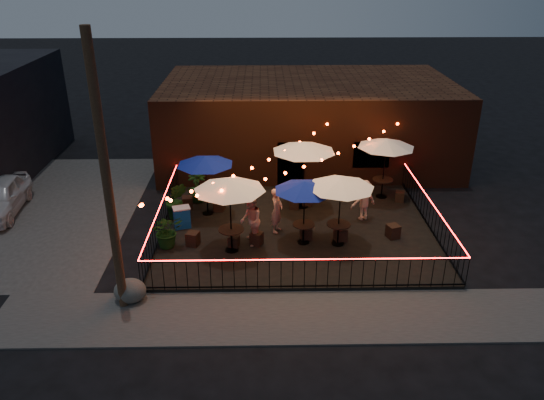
% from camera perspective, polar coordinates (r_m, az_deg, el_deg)
% --- Properties ---
extents(ground, '(110.00, 110.00, 0.00)m').
position_cam_1_polar(ground, '(18.35, 2.99, -6.33)').
color(ground, black).
rests_on(ground, ground).
extents(patio, '(10.00, 8.00, 0.15)m').
position_cam_1_polar(patio, '(20.05, 2.62, -3.20)').
color(patio, black).
rests_on(patio, ground).
extents(sidewalk, '(18.00, 2.50, 0.05)m').
position_cam_1_polar(sidewalk, '(15.65, 3.80, -12.39)').
color(sidewalk, '#3C3937').
rests_on(sidewalk, ground).
extents(parking_lot, '(11.00, 12.00, 0.02)m').
position_cam_1_polar(parking_lot, '(24.33, -27.20, -1.03)').
color(parking_lot, '#3C3937').
rests_on(parking_lot, ground).
extents(brick_building, '(14.00, 8.00, 4.00)m').
position_cam_1_polar(brick_building, '(26.83, 3.81, 8.51)').
color(brick_building, '#361A0E').
rests_on(brick_building, ground).
extents(utility_pole, '(0.26, 0.26, 8.00)m').
position_cam_1_polar(utility_pole, '(14.77, -17.34, 1.87)').
color(utility_pole, '#3A2617').
rests_on(utility_pole, ground).
extents(fence_front, '(10.00, 0.04, 1.04)m').
position_cam_1_polar(fence_front, '(16.31, 3.51, -7.95)').
color(fence_front, black).
rests_on(fence_front, patio).
extents(fence_left, '(0.04, 8.00, 1.04)m').
position_cam_1_polar(fence_left, '(20.10, -11.73, -1.78)').
color(fence_left, black).
rests_on(fence_left, patio).
extents(fence_right, '(0.04, 8.00, 1.04)m').
position_cam_1_polar(fence_right, '(20.71, 16.60, -1.51)').
color(fence_right, black).
rests_on(fence_right, patio).
extents(festoon_lights, '(10.02, 8.72, 1.32)m').
position_cam_1_polar(festoon_lights, '(18.71, -0.27, 2.96)').
color(festoon_lights, '#FF3207').
rests_on(festoon_lights, ground).
extents(cafe_table_0, '(2.69, 2.69, 2.67)m').
position_cam_1_polar(cafe_table_0, '(17.50, -4.59, 1.53)').
color(cafe_table_0, black).
rests_on(cafe_table_0, patio).
extents(cafe_table_1, '(2.86, 2.86, 2.42)m').
position_cam_1_polar(cafe_table_1, '(20.39, -7.21, 4.16)').
color(cafe_table_1, black).
rests_on(cafe_table_1, patio).
extents(cafe_table_2, '(2.81, 2.81, 2.37)m').
position_cam_1_polar(cafe_table_2, '(18.09, 3.54, 1.42)').
color(cafe_table_2, black).
rests_on(cafe_table_2, patio).
extents(cafe_table_3, '(3.33, 3.33, 2.78)m').
position_cam_1_polar(cafe_table_3, '(20.77, 3.44, 5.65)').
color(cafe_table_3, black).
rests_on(cafe_table_3, patio).
extents(cafe_table_4, '(2.43, 2.43, 2.55)m').
position_cam_1_polar(cafe_table_4, '(18.06, 7.44, 1.77)').
color(cafe_table_4, black).
rests_on(cafe_table_4, patio).
extents(cafe_table_5, '(2.50, 2.50, 2.60)m').
position_cam_1_polar(cafe_table_5, '(22.20, 12.18, 5.95)').
color(cafe_table_5, black).
rests_on(cafe_table_5, patio).
extents(bistro_chair_0, '(0.51, 0.51, 0.48)m').
position_cam_1_polar(bistro_chair_0, '(18.97, -8.50, -4.13)').
color(bistro_chair_0, black).
rests_on(bistro_chair_0, patio).
extents(bistro_chair_1, '(0.43, 0.43, 0.42)m').
position_cam_1_polar(bistro_chair_1, '(18.69, -4.13, -4.47)').
color(bistro_chair_1, black).
rests_on(bistro_chair_1, patio).
extents(bistro_chair_2, '(0.44, 0.44, 0.48)m').
position_cam_1_polar(bistro_chair_2, '(21.74, -9.07, -0.26)').
color(bistro_chair_2, black).
rests_on(bistro_chair_2, patio).
extents(bistro_chair_3, '(0.47, 0.47, 0.47)m').
position_cam_1_polar(bistro_chair_3, '(21.37, -5.71, -0.54)').
color(bistro_chair_3, black).
rests_on(bistro_chair_3, patio).
extents(bistro_chair_4, '(0.52, 0.52, 0.46)m').
position_cam_1_polar(bistro_chair_4, '(18.79, -1.67, -4.17)').
color(bistro_chair_4, black).
rests_on(bistro_chair_4, patio).
extents(bistro_chair_5, '(0.44, 0.44, 0.46)m').
position_cam_1_polar(bistro_chair_5, '(19.19, 3.67, -3.57)').
color(bistro_chair_5, black).
rests_on(bistro_chair_5, patio).
extents(bistro_chair_6, '(0.42, 0.42, 0.43)m').
position_cam_1_polar(bistro_chair_6, '(21.46, 2.42, -0.37)').
color(bistro_chair_6, black).
rests_on(bistro_chair_6, patio).
extents(bistro_chair_7, '(0.43, 0.43, 0.50)m').
position_cam_1_polar(bistro_chair_7, '(21.76, 3.78, 0.07)').
color(bistro_chair_7, black).
rests_on(bistro_chair_7, patio).
extents(bistro_chair_8, '(0.49, 0.49, 0.49)m').
position_cam_1_polar(bistro_chair_8, '(19.19, 7.37, -3.68)').
color(bistro_chair_8, black).
rests_on(bistro_chair_8, patio).
extents(bistro_chair_9, '(0.53, 0.53, 0.49)m').
position_cam_1_polar(bistro_chair_9, '(19.73, 12.88, -3.30)').
color(bistro_chair_9, black).
rests_on(bistro_chair_9, patio).
extents(bistro_chair_10, '(0.56, 0.56, 0.50)m').
position_cam_1_polar(bistro_chair_10, '(22.42, 7.57, 0.66)').
color(bistro_chair_10, black).
rests_on(bistro_chair_10, patio).
extents(bistro_chair_11, '(0.46, 0.46, 0.44)m').
position_cam_1_polar(bistro_chair_11, '(22.70, 13.58, 0.38)').
color(bistro_chair_11, black).
rests_on(bistro_chair_11, patio).
extents(patron_a, '(0.60, 0.73, 1.70)m').
position_cam_1_polar(patron_a, '(19.40, 0.52, -1.11)').
color(patron_a, '#DCAF8D').
rests_on(patron_a, patio).
extents(patron_b, '(0.82, 0.99, 1.85)m').
position_cam_1_polar(patron_b, '(18.51, -2.31, -2.23)').
color(patron_b, '#D7A995').
rests_on(patron_b, patio).
extents(patron_c, '(1.19, 0.95, 1.61)m').
position_cam_1_polar(patron_c, '(20.64, 9.82, 0.00)').
color(patron_c, tan).
rests_on(patron_c, patio).
extents(potted_shrub_a, '(1.37, 1.28, 1.22)m').
position_cam_1_polar(potted_shrub_a, '(18.86, -11.21, -3.26)').
color(potted_shrub_a, '#19390F').
rests_on(potted_shrub_a, patio).
extents(potted_shrub_b, '(0.86, 0.70, 1.51)m').
position_cam_1_polar(potted_shrub_b, '(20.76, -10.27, -0.03)').
color(potted_shrub_b, '#0E360F').
rests_on(potted_shrub_b, patio).
extents(potted_shrub_c, '(0.81, 0.81, 1.33)m').
position_cam_1_polar(potted_shrub_c, '(22.08, -8.07, 1.41)').
color(potted_shrub_c, '#203F14').
rests_on(potted_shrub_c, patio).
extents(cooler, '(0.73, 0.62, 0.83)m').
position_cam_1_polar(cooler, '(20.15, -9.67, -1.83)').
color(cooler, '#104CAC').
rests_on(cooler, patio).
extents(boulder, '(1.02, 0.90, 0.73)m').
position_cam_1_polar(boulder, '(16.62, -15.02, -9.41)').
color(boulder, '#4A4A45').
rests_on(boulder, ground).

